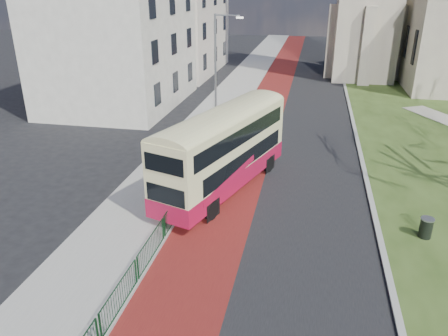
# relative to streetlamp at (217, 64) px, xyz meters

# --- Properties ---
(ground) EXTENTS (160.00, 160.00, 0.00)m
(ground) POSITION_rel_streetlamp_xyz_m (4.35, -18.00, -4.59)
(ground) COLOR black
(ground) RESTS_ON ground
(road_carriageway) EXTENTS (9.00, 120.00, 0.01)m
(road_carriageway) POSITION_rel_streetlamp_xyz_m (5.85, 2.00, -4.59)
(road_carriageway) COLOR black
(road_carriageway) RESTS_ON ground
(bus_lane) EXTENTS (3.40, 120.00, 0.01)m
(bus_lane) POSITION_rel_streetlamp_xyz_m (3.15, 2.00, -4.59)
(bus_lane) COLOR #591414
(bus_lane) RESTS_ON ground
(pavement_west) EXTENTS (4.00, 120.00, 0.12)m
(pavement_west) POSITION_rel_streetlamp_xyz_m (-0.65, 2.00, -4.53)
(pavement_west) COLOR gray
(pavement_west) RESTS_ON ground
(kerb_west) EXTENTS (0.25, 120.00, 0.13)m
(kerb_west) POSITION_rel_streetlamp_xyz_m (1.35, 2.00, -4.53)
(kerb_west) COLOR #999993
(kerb_west) RESTS_ON ground
(kerb_east) EXTENTS (0.25, 80.00, 0.13)m
(kerb_east) POSITION_rel_streetlamp_xyz_m (10.45, 4.00, -4.53)
(kerb_east) COLOR #999993
(kerb_east) RESTS_ON ground
(pedestrian_railing) EXTENTS (0.07, 24.00, 1.12)m
(pedestrian_railing) POSITION_rel_streetlamp_xyz_m (1.40, -14.00, -4.04)
(pedestrian_railing) COLOR #0C3618
(pedestrian_railing) RESTS_ON ground
(street_block_near) EXTENTS (10.30, 14.30, 13.00)m
(street_block_near) POSITION_rel_streetlamp_xyz_m (-9.65, 4.00, 1.92)
(street_block_near) COLOR beige
(street_block_near) RESTS_ON ground
(street_block_far) EXTENTS (10.30, 16.30, 11.50)m
(street_block_far) POSITION_rel_streetlamp_xyz_m (-9.65, 20.00, 1.17)
(street_block_far) COLOR beige
(street_block_far) RESTS_ON ground
(streetlamp) EXTENTS (2.13, 0.18, 8.00)m
(streetlamp) POSITION_rel_streetlamp_xyz_m (0.00, 0.00, 0.00)
(streetlamp) COLOR gray
(streetlamp) RESTS_ON pavement_west
(bus) EXTENTS (5.33, 10.26, 4.20)m
(bus) POSITION_rel_streetlamp_xyz_m (2.90, -11.73, -2.20)
(bus) COLOR maroon
(bus) RESTS_ON ground
(litter_bin) EXTENTS (0.58, 0.58, 0.92)m
(litter_bin) POSITION_rel_streetlamp_xyz_m (12.35, -14.68, -4.09)
(litter_bin) COLOR black
(litter_bin) RESTS_ON grass_green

